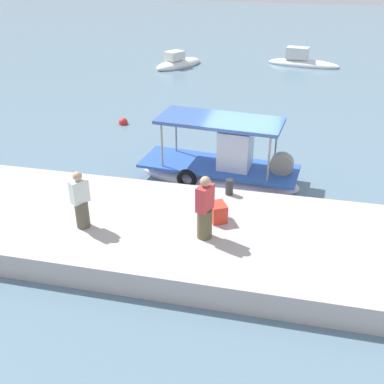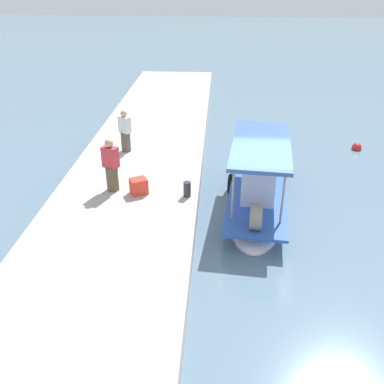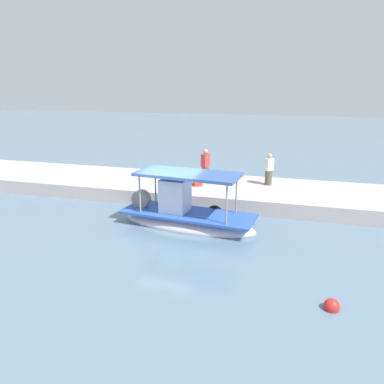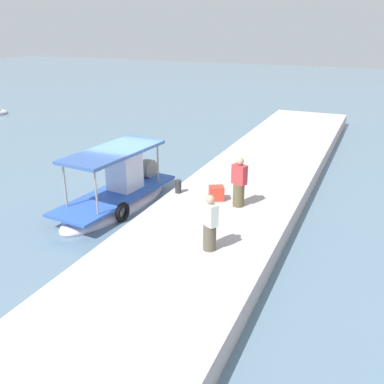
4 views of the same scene
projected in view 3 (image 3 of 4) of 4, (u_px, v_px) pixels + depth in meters
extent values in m
plane|color=slate|center=(170.00, 224.00, 16.03)|extent=(120.00, 120.00, 0.00)
cube|color=#C0B1B0|center=(197.00, 189.00, 20.00)|extent=(36.00, 4.78, 0.72)
ellipsoid|color=silver|center=(188.00, 224.00, 15.84)|extent=(6.06, 2.47, 0.84)
cube|color=blue|center=(188.00, 214.00, 15.70)|extent=(5.83, 2.45, 0.10)
cube|color=silver|center=(175.00, 196.00, 15.72)|extent=(1.20, 1.14, 1.51)
cylinder|color=gray|center=(140.00, 195.00, 15.51)|extent=(0.07, 0.07, 1.71)
cylinder|color=gray|center=(156.00, 187.00, 16.79)|extent=(0.07, 0.07, 1.71)
cylinder|color=gray|center=(227.00, 206.00, 14.17)|extent=(0.07, 0.07, 1.71)
cylinder|color=gray|center=(236.00, 196.00, 15.45)|extent=(0.07, 0.07, 1.71)
cube|color=#3A5CA2|center=(188.00, 174.00, 15.22)|extent=(4.44, 2.26, 0.12)
torus|color=black|center=(215.00, 213.00, 16.33)|extent=(0.75, 0.25, 0.74)
cylinder|color=gray|center=(141.00, 199.00, 16.39)|extent=(0.83, 0.43, 0.80)
cylinder|color=brown|center=(205.00, 174.00, 20.10)|extent=(0.51, 0.51, 0.83)
cube|color=#CC3A3E|center=(206.00, 160.00, 19.89)|extent=(0.43, 0.57, 0.69)
sphere|color=tan|center=(206.00, 151.00, 19.75)|extent=(0.27, 0.27, 0.27)
cylinder|color=#565041|center=(268.00, 178.00, 19.44)|extent=(0.52, 0.52, 0.78)
cube|color=silver|center=(269.00, 164.00, 19.24)|extent=(0.48, 0.54, 0.64)
sphere|color=tan|center=(270.00, 156.00, 19.11)|extent=(0.25, 0.25, 0.25)
cylinder|color=#2D2D33|center=(187.00, 188.00, 17.93)|extent=(0.24, 0.24, 0.50)
cube|color=red|center=(197.00, 180.00, 19.36)|extent=(0.62, 0.66, 0.52)
sphere|color=red|center=(332.00, 306.00, 9.95)|extent=(0.43, 0.43, 0.43)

